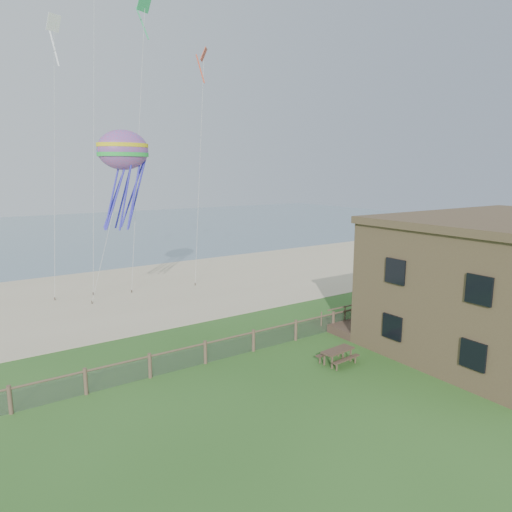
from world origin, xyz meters
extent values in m
plane|color=#27521C|center=(0.00, 0.00, 0.00)|extent=(160.00, 160.00, 0.00)
cube|color=#C2B28C|center=(0.00, 22.00, 0.00)|extent=(72.00, 20.00, 0.02)
cube|color=slate|center=(0.00, 66.00, 0.00)|extent=(160.00, 68.00, 0.02)
cube|color=brown|center=(13.00, -1.00, 3.50)|extent=(15.00, 10.00, 7.00)
cube|color=#4F372D|center=(13.00, 5.00, 0.25)|extent=(15.00, 2.00, 0.50)
camera|label=1|loc=(-13.25, -14.00, 9.84)|focal=32.00mm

